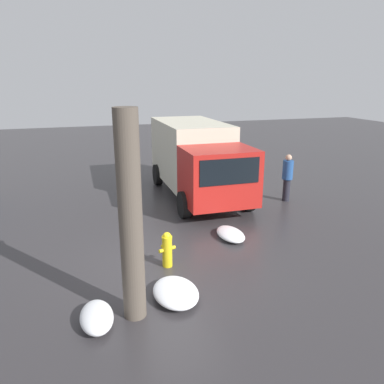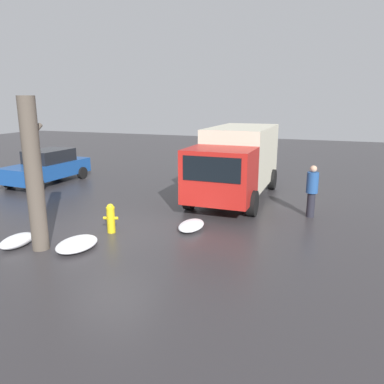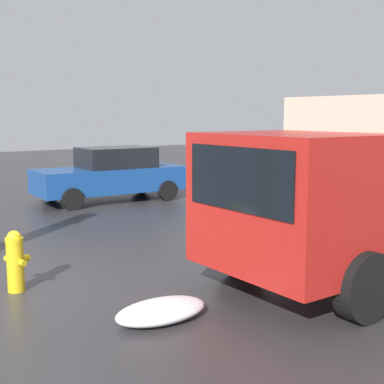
{
  "view_description": "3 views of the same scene",
  "coord_description": "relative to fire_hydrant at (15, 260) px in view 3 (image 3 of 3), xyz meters",
  "views": [
    {
      "loc": [
        -8.17,
        1.96,
        4.47
      ],
      "look_at": [
        3.35,
        -1.71,
        0.8
      ],
      "focal_mm": 35.0,
      "sensor_mm": 36.0,
      "label": 1
    },
    {
      "loc": [
        -9.24,
        -5.98,
        3.93
      ],
      "look_at": [
        2.58,
        -1.66,
        0.81
      ],
      "focal_mm": 35.0,
      "sensor_mm": 36.0,
      "label": 2
    },
    {
      "loc": [
        -2.34,
        -7.58,
        2.55
      ],
      "look_at": [
        2.43,
        -1.01,
        1.37
      ],
      "focal_mm": 50.0,
      "sensor_mm": 36.0,
      "label": 3
    }
  ],
  "objects": [
    {
      "name": "fire_hydrant",
      "position": [
        0.0,
        0.0,
        0.0
      ],
      "size": [
        0.36,
        0.45,
        0.9
      ],
      "rotation": [
        0.0,
        0.0,
        0.29
      ],
      "color": "yellow",
      "rests_on": "ground_plane"
    },
    {
      "name": "snow_pile_by_tree",
      "position": [
        1.1,
        -2.18,
        -0.34
      ],
      "size": [
        1.24,
        0.72,
        0.24
      ],
      "color": "white",
      "rests_on": "ground_plane"
    },
    {
      "name": "parked_car",
      "position": [
        5.0,
        6.59,
        0.34
      ],
      "size": [
        4.46,
        2.1,
        1.59
      ],
      "rotation": [
        0.0,
        0.0,
        1.51
      ],
      "color": "#194793",
      "rests_on": "ground_plane"
    },
    {
      "name": "ground_plane",
      "position": [
        -0.0,
        -0.0,
        -0.46
      ],
      "size": [
        60.0,
        60.0,
        0.0
      ],
      "primitive_type": "plane",
      "color": "#333033"
    }
  ]
}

